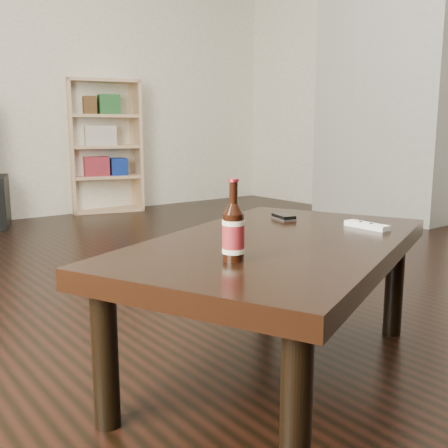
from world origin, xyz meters
TOP-DOWN VIEW (x-y plane):
  - floor at (0.00, 0.00)m, footprint 5.00×6.00m
  - wall_back at (0.00, 3.01)m, footprint 5.00×0.02m
  - chimney_breast at (2.35, 1.20)m, footprint 0.30×1.20m
  - bookshelf at (0.66, 2.98)m, footprint 0.69×0.45m
  - coffee_table at (-0.36, -0.41)m, footprint 1.31×1.06m
  - beer_bottle at (-0.63, -0.53)m, footprint 0.07×0.07m
  - phone at (-0.10, -0.16)m, footprint 0.08×0.11m
  - remote at (0.00, -0.46)m, footprint 0.05×0.16m

SIDE VIEW (x-z plane):
  - floor at x=0.00m, z-range -0.01..0.00m
  - coffee_table at x=-0.36m, z-range 0.16..0.59m
  - phone at x=-0.10m, z-range 0.43..0.45m
  - remote at x=0.00m, z-range 0.43..0.45m
  - beer_bottle at x=-0.63m, z-range 0.40..0.61m
  - bookshelf at x=0.66m, z-range 0.02..1.21m
  - wall_back at x=0.00m, z-range 0.00..2.70m
  - chimney_breast at x=2.35m, z-range 0.00..2.70m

